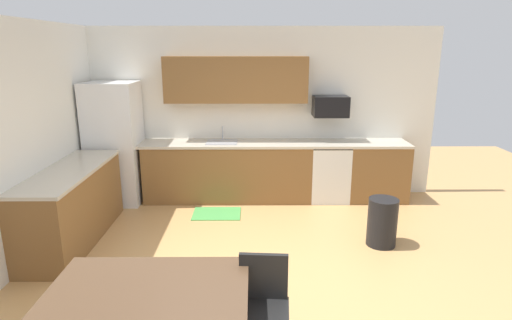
% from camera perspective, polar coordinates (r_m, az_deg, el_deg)
% --- Properties ---
extents(ground_plane, '(12.00, 12.00, 0.00)m').
position_cam_1_polar(ground_plane, '(4.78, 0.08, -14.85)').
color(ground_plane, tan).
extents(wall_back, '(5.80, 0.10, 2.70)m').
position_cam_1_polar(wall_back, '(6.87, -0.09, 6.40)').
color(wall_back, white).
rests_on(wall_back, ground).
extents(cabinet_run_back, '(2.62, 0.60, 0.90)m').
position_cam_1_polar(cabinet_run_back, '(6.74, -3.81, -1.66)').
color(cabinet_run_back, brown).
rests_on(cabinet_run_back, ground).
extents(cabinet_run_back_right, '(0.93, 0.60, 0.90)m').
position_cam_1_polar(cabinet_run_back_right, '(7.01, 15.97, -1.56)').
color(cabinet_run_back_right, brown).
rests_on(cabinet_run_back_right, ground).
extents(cabinet_run_left, '(0.60, 2.00, 0.90)m').
position_cam_1_polar(cabinet_run_left, '(5.77, -23.59, -5.83)').
color(cabinet_run_left, brown).
rests_on(cabinet_run_left, ground).
extents(countertop_back, '(4.80, 0.64, 0.04)m').
position_cam_1_polar(countertop_back, '(6.61, -0.07, 2.25)').
color(countertop_back, beige).
rests_on(countertop_back, cabinet_run_back).
extents(countertop_left, '(0.64, 2.00, 0.04)m').
position_cam_1_polar(countertop_left, '(5.63, -24.09, -1.35)').
color(countertop_left, beige).
rests_on(countertop_left, cabinet_run_left).
extents(upper_cabinets_back, '(2.20, 0.34, 0.70)m').
position_cam_1_polar(upper_cabinets_back, '(6.60, -2.73, 10.83)').
color(upper_cabinets_back, brown).
extents(refrigerator, '(0.76, 0.70, 1.88)m').
position_cam_1_polar(refrigerator, '(6.87, -18.58, 2.12)').
color(refrigerator, white).
rests_on(refrigerator, ground).
extents(oven_range, '(0.60, 0.60, 0.91)m').
position_cam_1_polar(oven_range, '(6.83, 9.81, -1.57)').
color(oven_range, white).
rests_on(oven_range, ground).
extents(microwave, '(0.54, 0.36, 0.32)m').
position_cam_1_polar(microwave, '(6.71, 10.05, 7.18)').
color(microwave, black).
extents(sink_basin, '(0.48, 0.40, 0.14)m').
position_cam_1_polar(sink_basin, '(6.64, -4.62, 1.90)').
color(sink_basin, '#A5A8AD').
rests_on(sink_basin, countertop_back).
extents(sink_faucet, '(0.02, 0.02, 0.24)m').
position_cam_1_polar(sink_faucet, '(6.78, -4.54, 3.57)').
color(sink_faucet, '#B2B5BA').
rests_on(sink_faucet, countertop_back).
extents(dining_table, '(1.40, 0.90, 0.75)m').
position_cam_1_polar(dining_table, '(3.20, -14.35, -17.39)').
color(dining_table, brown).
rests_on(dining_table, ground).
extents(chair_near_table, '(0.43, 0.43, 0.85)m').
position_cam_1_polar(chair_near_table, '(3.38, 0.92, -18.69)').
color(chair_near_table, black).
rests_on(chair_near_table, ground).
extents(trash_bin, '(0.36, 0.36, 0.60)m').
position_cam_1_polar(trash_bin, '(5.46, 16.72, -8.06)').
color(trash_bin, black).
rests_on(trash_bin, ground).
extents(floor_mat, '(0.70, 0.50, 0.01)m').
position_cam_1_polar(floor_mat, '(6.29, -5.33, -7.24)').
color(floor_mat, '#4CA54C').
rests_on(floor_mat, ground).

